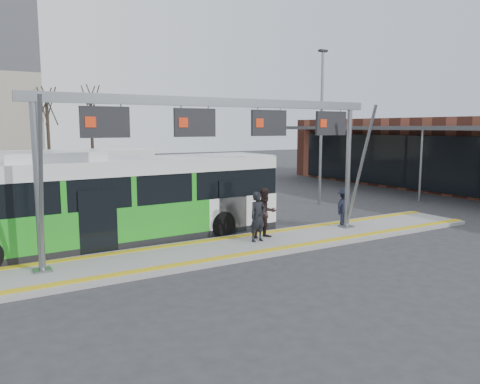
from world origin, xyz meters
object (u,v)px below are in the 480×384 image
(gantry, at_px, (226,129))
(passenger_c, at_px, (344,206))
(hero_bus, at_px, (115,202))
(passenger_a, at_px, (258,217))
(passenger_b, at_px, (265,213))

(gantry, height_order, passenger_c, gantry)
(passenger_c, bearing_deg, hero_bus, 148.79)
(passenger_a, height_order, passenger_b, passenger_b)
(gantry, relative_size, passenger_a, 7.04)
(gantry, height_order, hero_bus, gantry)
(gantry, xyz_separation_m, passenger_a, (1.27, -0.12, -3.23))
(gantry, bearing_deg, passenger_c, 4.33)
(hero_bus, distance_m, passenger_b, 5.63)
(gantry, bearing_deg, hero_bus, 140.42)
(passenger_a, distance_m, passenger_c, 4.87)
(passenger_a, bearing_deg, hero_bus, 142.31)
(hero_bus, xyz_separation_m, passenger_a, (4.49, -2.78, -0.54))
(gantry, height_order, passenger_b, gantry)
(passenger_c, bearing_deg, passenger_b, 165.64)
(gantry, xyz_separation_m, hero_bus, (-3.22, 2.66, -2.69))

